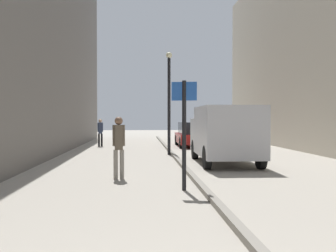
% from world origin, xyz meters
% --- Properties ---
extents(ground_plane, '(80.00, 80.00, 0.00)m').
position_xyz_m(ground_plane, '(0.00, 12.00, 0.00)').
color(ground_plane, '#A8A093').
extents(kerb_strip, '(0.16, 40.00, 0.12)m').
position_xyz_m(kerb_strip, '(1.58, 12.00, 0.06)').
color(kerb_strip, gray).
rests_on(kerb_strip, ground_plane).
extents(pedestrian_main_foreground, '(0.35, 0.23, 1.75)m').
position_xyz_m(pedestrian_main_foreground, '(-0.50, 9.28, 1.01)').
color(pedestrian_main_foreground, gray).
rests_on(pedestrian_main_foreground, ground_plane).
extents(pedestrian_mid_block, '(0.33, 0.21, 1.64)m').
position_xyz_m(pedestrian_mid_block, '(-2.29, 21.73, 0.95)').
color(pedestrian_mid_block, black).
rests_on(pedestrian_mid_block, ground_plane).
extents(delivery_van, '(2.12, 4.89, 2.13)m').
position_xyz_m(delivery_van, '(3.26, 12.64, 1.16)').
color(delivery_van, '#B7B7BC').
rests_on(delivery_van, ground_plane).
extents(parked_car, '(1.86, 4.21, 1.45)m').
position_xyz_m(parked_car, '(3.21, 21.28, 0.71)').
color(parked_car, maroon).
rests_on(parked_car, ground_plane).
extents(street_sign_post, '(0.59, 0.16, 2.60)m').
position_xyz_m(street_sign_post, '(1.14, 7.44, 1.55)').
color(street_sign_post, black).
rests_on(street_sign_post, ground_plane).
extents(lamp_post, '(0.28, 0.28, 4.76)m').
position_xyz_m(lamp_post, '(1.43, 16.25, 2.72)').
color(lamp_post, black).
rests_on(lamp_post, ground_plane).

